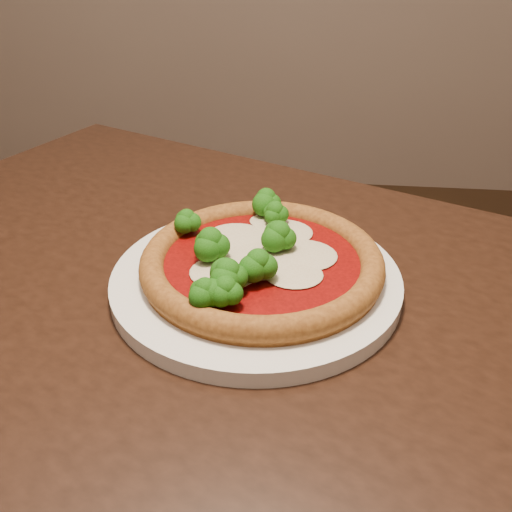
# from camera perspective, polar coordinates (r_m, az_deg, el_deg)

# --- Properties ---
(dining_table) EXTENTS (1.38, 1.20, 0.75)m
(dining_table) POSITION_cam_1_polar(r_m,az_deg,el_deg) (0.65, -2.29, -14.00)
(dining_table) COLOR black
(dining_table) RESTS_ON floor
(plate) EXTENTS (0.32, 0.32, 0.02)m
(plate) POSITION_cam_1_polar(r_m,az_deg,el_deg) (0.63, -0.00, -2.40)
(plate) COLOR silver
(plate) RESTS_ON dining_table
(pizza) EXTENTS (0.27, 0.27, 0.06)m
(pizza) POSITION_cam_1_polar(r_m,az_deg,el_deg) (0.62, 0.30, -0.32)
(pizza) COLOR brown
(pizza) RESTS_ON plate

